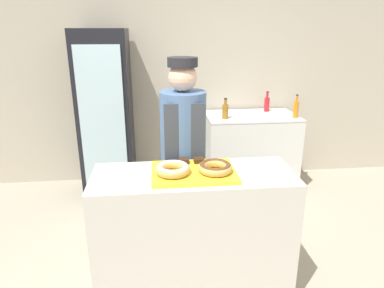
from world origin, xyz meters
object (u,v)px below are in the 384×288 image
donut_chocolate_glaze (215,167)px  beverage_fridge (106,115)px  baker_person (183,156)px  donut_light_glaze (173,169)px  chest_freezer (250,150)px  brownie_back_right (199,160)px  bottle_orange (296,109)px  serving_tray (194,172)px  brownie_back_left (184,161)px  bottle_red (267,104)px  bottle_amber (225,111)px

donut_chocolate_glaze → beverage_fridge: (-0.94, 1.77, -0.06)m
donut_chocolate_glaze → baker_person: bearing=108.0°
donut_chocolate_glaze → donut_light_glaze: bearing=180.0°
baker_person → chest_freezer: baker_person is taller
brownie_back_right → baker_person: bearing=103.6°
chest_freezer → bottle_orange: bearing=-20.8°
serving_tray → chest_freezer: (0.89, 1.75, -0.50)m
serving_tray → brownie_back_left: 0.16m
donut_chocolate_glaze → brownie_back_left: (-0.20, 0.18, -0.02)m
baker_person → beverage_fridge: 1.47m
serving_tray → bottle_red: bearing=59.7°
donut_light_glaze → brownie_back_left: donut_light_glaze is taller
baker_person → bottle_amber: baker_person is taller
serving_tray → baker_person: baker_person is taller
serving_tray → beverage_fridge: size_ratio=0.30×
serving_tray → bottle_red: 2.22m
brownie_back_right → beverage_fridge: beverage_fridge is taller
baker_person → chest_freezer: (0.92, 1.26, -0.43)m
beverage_fridge → bottle_orange: bearing=-4.5°
chest_freezer → bottle_red: bearing=35.9°
chest_freezer → bottle_red: (0.23, 0.17, 0.54)m
beverage_fridge → brownie_back_left: bearing=-64.8°
brownie_back_right → chest_freezer: 1.88m
baker_person → serving_tray: bearing=-86.6°
brownie_back_left → bottle_red: (1.17, 1.77, 0.01)m
donut_chocolate_glaze → serving_tray: bearing=166.0°
donut_chocolate_glaze → beverage_fridge: 2.01m
donut_light_glaze → bottle_red: size_ratio=0.94×
beverage_fridge → bottle_red: bearing=5.2°
donut_chocolate_glaze → bottle_red: bearing=63.3°
chest_freezer → bottle_amber: size_ratio=4.55×
brownie_back_right → beverage_fridge: bearing=118.3°
chest_freezer → brownie_back_left: bearing=-120.5°
baker_person → beverage_fridge: bearing=121.8°
bottle_orange → bottle_amber: bottle_orange is taller
serving_tray → donut_light_glaze: 0.15m
donut_chocolate_glaze → chest_freezer: bearing=67.3°
brownie_back_right → chest_freezer: brownie_back_right is taller
beverage_fridge → bottle_red: size_ratio=7.59×
bottle_amber → serving_tray: bearing=-108.5°
brownie_back_left → donut_chocolate_glaze: bearing=-43.0°
donut_light_glaze → chest_freezer: 2.13m
baker_person → bottle_amber: size_ratio=7.09×
donut_light_glaze → bottle_orange: (1.49, 1.61, 0.00)m
serving_tray → baker_person: bearing=93.4°
baker_person → bottle_orange: baker_person is taller
donut_light_glaze → beverage_fridge: (-0.66, 1.77, -0.06)m
chest_freezer → baker_person: bearing=-126.1°
baker_person → bottle_orange: (1.38, 1.08, 0.12)m
baker_person → brownie_back_right: bearing=-76.4°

